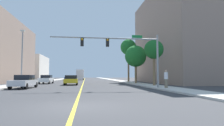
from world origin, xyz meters
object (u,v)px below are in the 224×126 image
car_silver (24,82)px  car_blue (68,78)px  palm_far (128,48)px  palm_mid (136,56)px  traffic_signal_mast (124,48)px  delivery_truck (80,75)px  street_lamp (22,54)px  pedestrian (166,79)px  palm_near (154,50)px  car_yellow (71,80)px  car_white (46,79)px

car_silver → car_blue: bearing=-90.8°
palm_far → car_blue: bearing=131.6°
car_blue → palm_mid: bearing=-61.2°
traffic_signal_mast → delivery_truck: (-5.63, 46.39, -2.47)m
traffic_signal_mast → palm_mid: size_ratio=1.74×
street_lamp → car_blue: street_lamp is taller
traffic_signal_mast → delivery_truck: bearing=96.9°
street_lamp → car_blue: size_ratio=1.91×
palm_far → palm_mid: bearing=-93.9°
traffic_signal_mast → palm_mid: palm_mid is taller
street_lamp → palm_far: size_ratio=0.83×
pedestrian → street_lamp: bearing=50.3°
car_silver → delivery_truck: delivery_truck is taller
palm_far → car_silver: bearing=-131.5°
traffic_signal_mast → car_blue: 36.94m
palm_near → delivery_truck: (-10.47, 41.93, -2.92)m
car_silver → palm_near: bearing=-171.7°
delivery_truck → palm_mid: bearing=-73.4°
car_blue → delivery_truck: size_ratio=0.48×
delivery_truck → pedestrian: (9.86, -47.02, -0.70)m
palm_far → car_yellow: (-11.02, -10.05, -6.55)m
car_silver → car_yellow: bearing=-118.7°
palm_mid → car_blue: size_ratio=1.64×
palm_near → palm_far: (0.21, 15.86, 2.62)m
palm_near → pedestrian: (-0.61, -5.09, -3.61)m
street_lamp → palm_near: size_ratio=1.26×
traffic_signal_mast → car_blue: traffic_signal_mast is taller
car_blue → car_white: bearing=-95.7°
traffic_signal_mast → car_white: size_ratio=2.75×
palm_mid → delivery_truck: 35.60m
car_blue → delivery_truck: bearing=73.6°
palm_mid → car_silver: palm_mid is taller
delivery_truck → pedestrian: delivery_truck is taller
street_lamp → delivery_truck: 39.31m
palm_far → delivery_truck: 28.71m
street_lamp → car_yellow: (6.29, 2.55, -3.50)m
palm_mid → car_white: (-15.00, 2.65, -3.87)m
car_yellow → pedestrian: size_ratio=2.33×
traffic_signal_mast → pedestrian: size_ratio=6.08×
delivery_truck → pedestrian: size_ratio=4.43×
street_lamp → car_white: (1.77, 7.32, -3.48)m
palm_near → car_white: 19.02m
car_blue → car_yellow: car_yellow is taller
palm_mid → car_yellow: (-10.48, -2.11, -3.90)m
street_lamp → palm_far: (17.31, 12.60, 3.04)m
car_blue → pedestrian: 38.58m
car_yellow → car_silver: bearing=-122.4°
car_white → delivery_truck: size_ratio=0.50×
traffic_signal_mast → palm_near: 6.60m
palm_far → pedestrian: (-0.83, -20.95, -6.23)m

